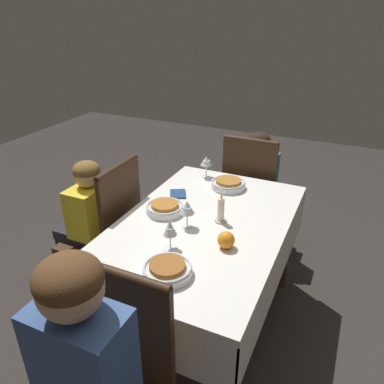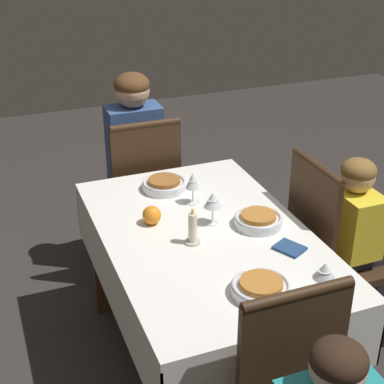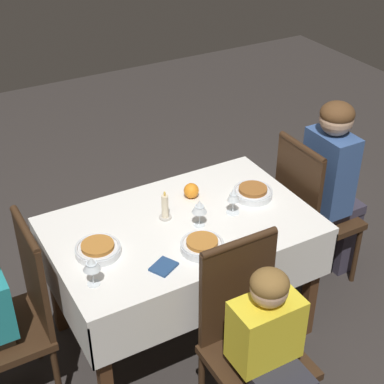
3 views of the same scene
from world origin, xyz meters
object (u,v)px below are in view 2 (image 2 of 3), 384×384
person_adult_denim (133,158)px  orange_fruit (152,215)px  chair_south (329,249)px  bowl_east (164,184)px  chair_east (142,193)px  bowl_west (261,288)px  wine_glass_west (324,272)px  person_child_yellow (360,240)px  bowl_south (258,220)px  dining_table (206,254)px  wine_glass_south (213,201)px  napkin_red_folded (290,248)px  candle_centerpiece (193,230)px  wine_glass_east (193,182)px

person_adult_denim → orange_fruit: (-0.88, 0.16, 0.12)m
chair_south → orange_fruit: chair_south is taller
chair_south → bowl_east: 0.85m
chair_east → bowl_west: bearing=92.1°
wine_glass_west → person_child_yellow: bearing=-47.0°
bowl_east → bowl_south: bearing=-150.4°
dining_table → wine_glass_south: wine_glass_south is taller
bowl_west → orange_fruit: size_ratio=2.62×
napkin_red_folded → person_child_yellow: bearing=-66.6°
wine_glass_west → napkin_red_folded: bearing=-9.2°
wine_glass_west → orange_fruit: bearing=29.3°
wine_glass_west → napkin_red_folded: 0.34m
person_child_yellow → candle_centerpiece: (-0.05, 0.90, 0.28)m
chair_east → candle_centerpiece: 0.98m
orange_fruit → wine_glass_east: bearing=-63.7°
wine_glass_east → person_child_yellow: bearing=-110.3°
chair_east → chair_south: bearing=126.8°
wine_glass_east → orange_fruit: wine_glass_east is taller
wine_glass_south → napkin_red_folded: (-0.31, -0.21, -0.10)m
wine_glass_east → bowl_south: bearing=-147.3°
chair_south → bowl_east: bearing=55.3°
chair_south → orange_fruit: 0.88m
person_child_yellow → orange_fruit: 1.05m
wine_glass_south → wine_glass_west: 0.65m
chair_east → chair_south: same height
chair_east → person_adult_denim: 0.22m
chair_south → wine_glass_east: chair_south is taller
wine_glass_west → candle_centerpiece: size_ratio=0.91×
candle_centerpiece → napkin_red_folded: 0.40m
dining_table → person_adult_denim: 1.04m
chair_south → bowl_east: size_ratio=4.62×
person_child_yellow → wine_glass_south: person_child_yellow is taller
bowl_east → bowl_south: (-0.48, -0.27, 0.00)m
person_adult_denim → candle_centerpiece: (-1.09, 0.05, 0.14)m
dining_table → orange_fruit: size_ratio=16.23×
person_child_yellow → wine_glass_west: person_child_yellow is taller
person_adult_denim → wine_glass_east: bearing=95.6°
person_child_yellow → orange_fruit: bearing=80.6°
wine_glass_south → bowl_west: (-0.53, 0.04, -0.08)m
person_adult_denim → bowl_south: (-1.06, -0.27, 0.10)m
bowl_south → candle_centerpiece: 0.32m
bowl_east → wine_glass_east: wine_glass_east is taller
person_adult_denim → orange_fruit: 0.90m
bowl_east → candle_centerpiece: size_ratio=1.32×
orange_fruit → napkin_red_folded: (-0.40, -0.46, -0.04)m
bowl_south → bowl_west: same height
bowl_west → napkin_red_folded: bearing=-47.7°
napkin_red_folded → wine_glass_south: bearing=34.2°
bowl_west → wine_glass_west: bearing=-117.0°
bowl_east → orange_fruit: bearing=152.0°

